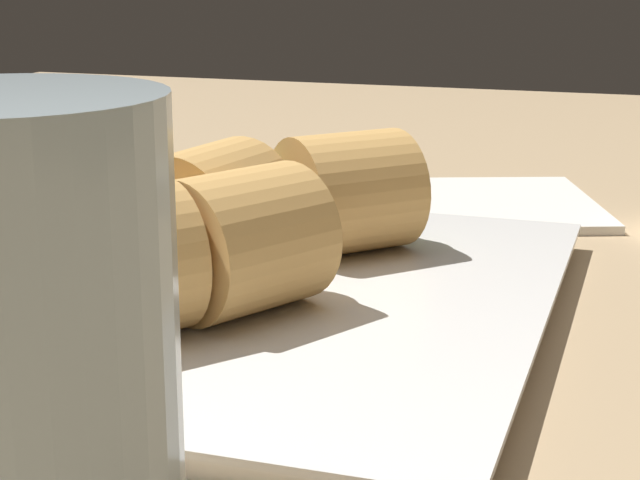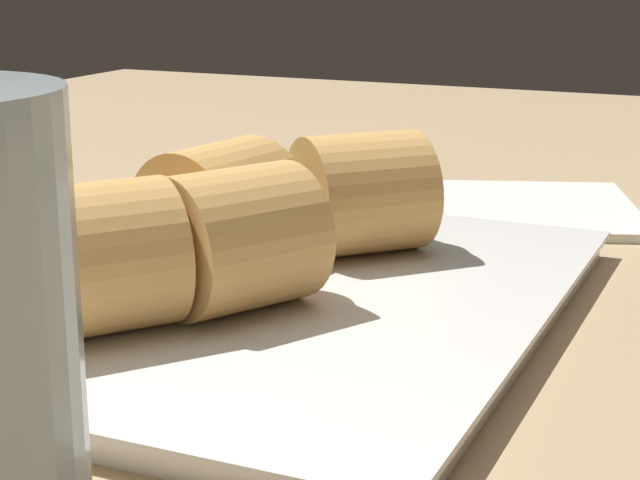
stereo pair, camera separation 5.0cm
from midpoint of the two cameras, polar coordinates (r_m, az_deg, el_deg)
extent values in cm
cube|color=tan|center=(50.77, 0.94, -5.47)|extent=(180.00, 140.00, 2.00)
cube|color=white|center=(50.12, 2.87, -3.83)|extent=(32.45, 20.23, 1.20)
cube|color=white|center=(49.88, 2.88, -3.01)|extent=(33.75, 21.04, 0.30)
cylinder|color=#DBA356|center=(46.74, -1.49, -0.01)|extent=(8.53, 8.55, 6.32)
sphere|color=beige|center=(48.02, 0.62, 0.41)|extent=(4.11, 4.11, 4.11)
cylinder|color=#DBA356|center=(55.83, 4.81, 2.46)|extent=(8.91, 8.91, 6.32)
sphere|color=#6B9E47|center=(56.85, 6.78, 2.64)|extent=(4.11, 4.11, 4.11)
cylinder|color=#DBA356|center=(52.75, -2.68, 1.74)|extent=(7.28, 7.32, 6.32)
sphere|color=#6B9E47|center=(54.47, -1.30, 2.19)|extent=(4.11, 4.11, 4.11)
cylinder|color=#DBA356|center=(44.38, -8.74, -1.02)|extent=(8.83, 8.84, 6.32)
sphere|color=#56843D|center=(45.13, -6.13, -0.66)|extent=(4.11, 4.11, 4.11)
cylinder|color=silver|center=(53.71, -11.95, -3.23)|extent=(10.34, 3.43, 0.50)
ellipsoid|color=silver|center=(62.76, -8.90, -0.03)|extent=(4.30, 3.72, 1.27)
cube|color=silver|center=(72.93, 13.52, 1.60)|extent=(18.22, 16.88, 0.60)
camera|label=1|loc=(0.03, -87.08, 0.79)|focal=60.00mm
camera|label=2|loc=(0.03, 92.92, -0.79)|focal=60.00mm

